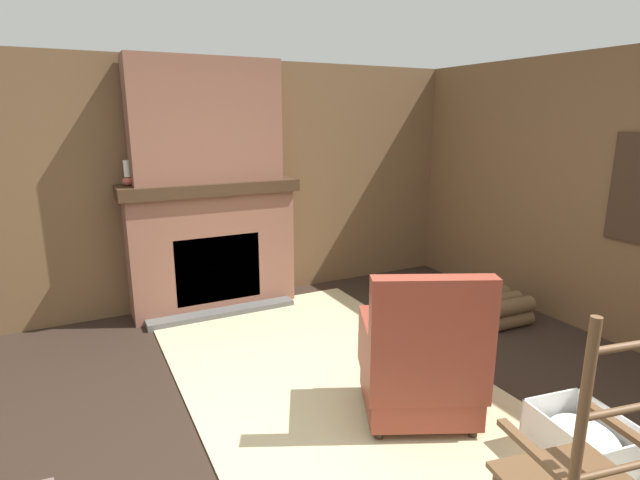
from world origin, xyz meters
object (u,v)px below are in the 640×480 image
at_px(oil_lamp_vase, 128,177).
at_px(storage_case, 262,170).
at_px(laundry_basket, 583,441).
at_px(decorative_plate_on_mantel, 202,166).
at_px(armchair, 421,366).
at_px(firewood_stack, 500,308).

relative_size(oil_lamp_vase, storage_case, 0.89).
bearing_deg(laundry_basket, decorative_plate_on_mantel, -159.93).
distance_m(armchair, oil_lamp_vase, 2.95).
bearing_deg(storage_case, firewood_stack, 46.97).
bearing_deg(decorative_plate_on_mantel, firewood_stack, 54.87).
relative_size(laundry_basket, oil_lamp_vase, 2.53).
relative_size(armchair, firewood_stack, 2.15).
height_order(armchair, storage_case, storage_case).
bearing_deg(firewood_stack, armchair, -61.22).
height_order(armchair, laundry_basket, armchair).
height_order(oil_lamp_vase, storage_case, oil_lamp_vase).
bearing_deg(armchair, laundry_basket, -119.85).
relative_size(laundry_basket, decorative_plate_on_mantel, 1.99).
bearing_deg(storage_case, oil_lamp_vase, -90.00).
bearing_deg(laundry_basket, storage_case, -169.45).
relative_size(laundry_basket, storage_case, 2.25).
relative_size(firewood_stack, storage_case, 1.83).
bearing_deg(firewood_stack, storage_case, -133.03).
bearing_deg(oil_lamp_vase, decorative_plate_on_mantel, 91.73).
distance_m(laundry_basket, storage_case, 3.45).
bearing_deg(oil_lamp_vase, armchair, 28.23).
xyz_separation_m(oil_lamp_vase, storage_case, (0.00, 1.24, -0.00)).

